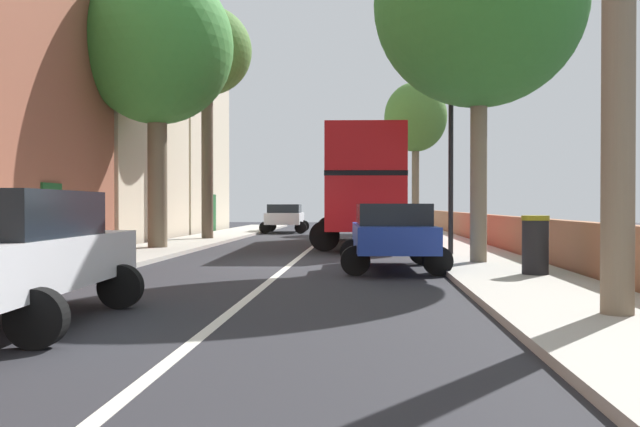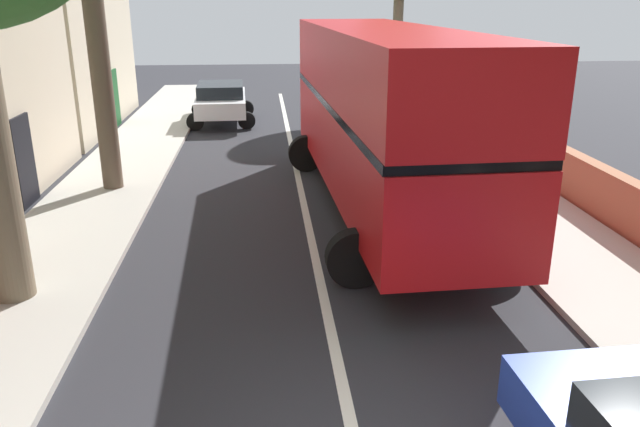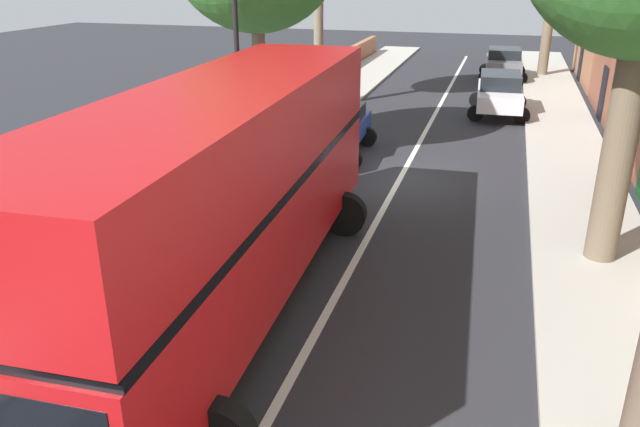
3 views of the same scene
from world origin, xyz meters
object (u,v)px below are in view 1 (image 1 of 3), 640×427
(parked_car_white_left_3, at_px, (285,216))
(street_tree_right_3, at_px, (479,4))
(street_tree_left_0, at_px, (157,47))
(double_decker_bus, at_px, (360,183))
(litter_bin_right, at_px, (535,245))
(street_tree_right_1, at_px, (416,118))
(parked_car_blue_right_2, at_px, (392,232))
(lamppost_right, at_px, (451,124))
(street_tree_left_2, at_px, (207,54))
(parked_car_white_left_1, at_px, (13,250))

(parked_car_white_left_3, bearing_deg, street_tree_right_3, -70.43)
(parked_car_white_left_3, height_order, street_tree_left_0, street_tree_left_0)
(double_decker_bus, xyz_separation_m, litter_bin_right, (3.60, -12.01, -1.64))
(street_tree_right_1, bearing_deg, parked_car_blue_right_2, -95.62)
(street_tree_right_1, xyz_separation_m, litter_bin_right, (0.51, -25.25, -5.79))
(litter_bin_right, bearing_deg, lamppost_right, 100.48)
(double_decker_bus, relative_size, street_tree_left_2, 1.15)
(litter_bin_right, bearing_deg, parked_car_white_left_1, -144.00)
(parked_car_white_left_3, xyz_separation_m, street_tree_left_0, (-2.46, -14.99, 5.81))
(parked_car_white_left_1, xyz_separation_m, litter_bin_right, (7.80, 5.66, -0.24))
(parked_car_white_left_1, distance_m, street_tree_right_1, 32.24)
(double_decker_bus, distance_m, street_tree_right_1, 14.21)
(parked_car_white_left_1, relative_size, street_tree_right_3, 0.51)
(parked_car_white_left_1, bearing_deg, street_tree_left_0, 100.16)
(parked_car_white_left_3, distance_m, street_tree_right_3, 22.07)
(lamppost_right, bearing_deg, litter_bin_right, -79.52)
(lamppost_right, relative_size, litter_bin_right, 5.34)
(parked_car_white_left_1, height_order, street_tree_left_0, street_tree_left_0)
(litter_bin_right, bearing_deg, street_tree_right_3, 102.28)
(parked_car_white_left_3, height_order, lamppost_right, lamppost_right)
(street_tree_right_1, bearing_deg, parked_car_white_left_1, -103.27)
(parked_car_white_left_3, xyz_separation_m, lamppost_right, (6.80, -17.67, 2.90))
(double_decker_bus, distance_m, lamppost_right, 7.25)
(lamppost_right, bearing_deg, street_tree_right_3, -81.69)
(street_tree_left_0, bearing_deg, street_tree_right_1, 60.38)
(street_tree_left_0, distance_m, lamppost_right, 10.07)
(double_decker_bus, bearing_deg, parked_car_white_left_3, 110.78)
(lamppost_right, xyz_separation_m, litter_bin_right, (1.00, -5.41, -3.09))
(double_decker_bus, xyz_separation_m, street_tree_left_2, (-6.42, 2.15, 5.50))
(street_tree_left_0, bearing_deg, litter_bin_right, -38.25)
(parked_car_blue_right_2, distance_m, litter_bin_right, 3.43)
(double_decker_bus, bearing_deg, parked_car_blue_right_2, -85.43)
(double_decker_bus, distance_m, parked_car_white_left_3, 11.92)
(parked_car_white_left_3, height_order, street_tree_right_1, street_tree_right_1)
(parked_car_white_left_3, xyz_separation_m, street_tree_right_3, (7.16, -20.14, 5.51))
(parked_car_white_left_3, relative_size, street_tree_right_1, 0.52)
(street_tree_left_0, bearing_deg, street_tree_left_2, 87.77)
(parked_car_white_left_3, xyz_separation_m, street_tree_left_2, (-2.23, -8.92, 6.95))
(street_tree_left_2, relative_size, litter_bin_right, 8.23)
(lamppost_right, bearing_deg, street_tree_left_2, 135.88)
(parked_car_white_left_1, xyz_separation_m, parked_car_blue_right_2, (5.00, 7.64, -0.06))
(street_tree_right_1, bearing_deg, lamppost_right, -91.42)
(street_tree_left_2, bearing_deg, street_tree_right_1, 49.35)
(parked_car_blue_right_2, height_order, parked_car_white_left_3, parked_car_white_left_3)
(parked_car_white_left_1, relative_size, street_tree_left_2, 0.46)
(parked_car_blue_right_2, relative_size, street_tree_right_3, 0.51)
(street_tree_left_0, xyz_separation_m, litter_bin_right, (10.26, -8.09, -6.00))
(double_decker_bus, bearing_deg, street_tree_right_3, -71.93)
(parked_car_white_left_3, bearing_deg, double_decker_bus, -69.22)
(lamppost_right, height_order, litter_bin_right, lamppost_right)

